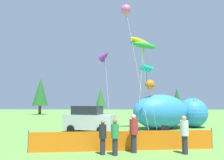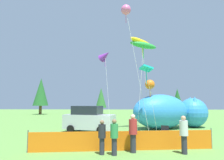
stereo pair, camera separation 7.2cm
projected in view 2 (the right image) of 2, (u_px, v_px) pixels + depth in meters
ground_plane at (116, 138)px, 15.55m from camera, size 120.00×120.00×0.00m
parked_car at (89, 119)px, 18.48m from camera, size 4.51×2.71×2.21m
folding_chair at (165, 132)px, 14.59m from camera, size 0.72×0.72×0.95m
inflatable_cat at (170, 113)px, 21.15m from camera, size 8.18×5.51×3.26m
safety_fence at (123, 141)px, 11.47m from camera, size 9.71×1.42×1.11m
spectator_in_white_shirt at (184, 133)px, 10.75m from camera, size 0.40×0.40×1.86m
spectator_in_green_shirt at (114, 135)px, 10.47m from camera, size 0.37×0.37×1.71m
spectator_in_yellow_shirt at (102, 136)px, 10.62m from camera, size 0.36×0.36×1.65m
spectator_in_blue_shirt at (133, 132)px, 11.04m from camera, size 0.42×0.42×1.91m
kite_yellow_hero at (142, 43)px, 21.30m from camera, size 2.79×2.18×8.92m
kite_green_fish at (143, 45)px, 21.08m from camera, size 2.79×2.15×8.52m
kite_purple_delta at (105, 56)px, 25.16m from camera, size 1.86×3.66×8.62m
kite_teal_diamond at (146, 69)px, 18.06m from camera, size 1.56×1.74×5.60m
kite_orange_flower at (150, 85)px, 20.26m from camera, size 1.27×0.90×4.61m
kite_pink_octopus at (126, 10)px, 21.02m from camera, size 2.30×2.34×11.89m
horizon_tree_east at (177, 98)px, 52.21m from camera, size 2.42×2.42×5.78m
horizon_tree_west at (101, 98)px, 47.19m from camera, size 2.35×2.35×5.60m
horizon_tree_mid at (41, 92)px, 45.60m from camera, size 3.16×3.16×7.54m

